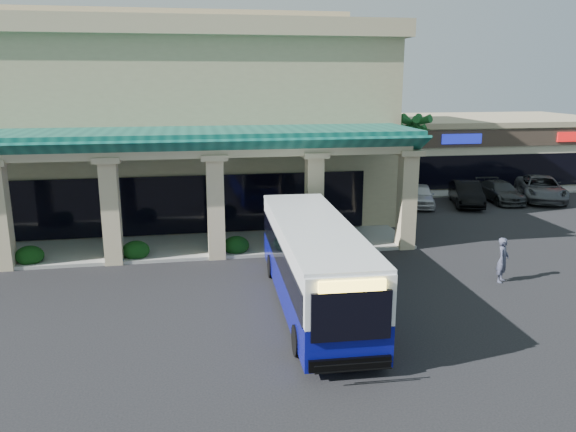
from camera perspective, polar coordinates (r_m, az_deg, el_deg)
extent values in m
plane|color=black|center=(21.34, 1.66, -8.09)|extent=(110.00, 110.00, 0.00)
imported|color=#3B3E53|center=(24.04, 20.98, -4.19)|extent=(0.78, 0.78, 1.82)
imported|color=silver|center=(36.89, 13.29, 2.06)|extent=(2.82, 4.35, 1.38)
imported|color=black|center=(37.89, 17.68, 2.19)|extent=(2.92, 4.91, 1.53)
imported|color=#2A2C2E|center=(39.81, 20.76, 2.34)|extent=(2.21, 4.72, 1.33)
imported|color=#494C51|center=(41.31, 24.30, 2.59)|extent=(4.74, 6.36, 1.61)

